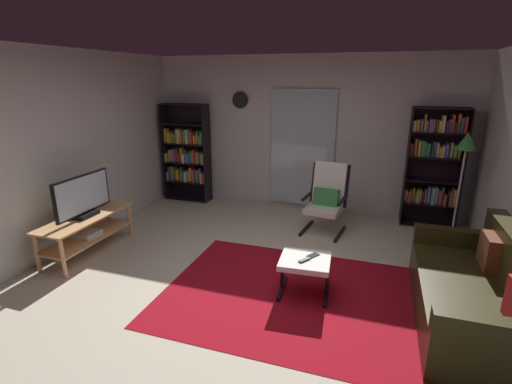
# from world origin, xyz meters

# --- Properties ---
(ground_plane) EXTENTS (7.02, 7.02, 0.00)m
(ground_plane) POSITION_xyz_m (0.00, 0.00, 0.00)
(ground_plane) COLOR beige
(wall_back) EXTENTS (5.60, 0.06, 2.60)m
(wall_back) POSITION_xyz_m (0.00, 2.90, 1.30)
(wall_back) COLOR silver
(wall_back) RESTS_ON ground
(wall_left) EXTENTS (0.06, 6.00, 2.60)m
(wall_left) POSITION_xyz_m (-2.70, 0.00, 1.30)
(wall_left) COLOR silver
(wall_left) RESTS_ON ground
(glass_door_panel) EXTENTS (1.10, 0.01, 2.00)m
(glass_door_panel) POSITION_xyz_m (-0.02, 2.83, 1.05)
(glass_door_panel) COLOR silver
(area_rug) EXTENTS (2.65, 2.07, 0.01)m
(area_rug) POSITION_xyz_m (0.45, -0.02, 0.00)
(area_rug) COLOR maroon
(area_rug) RESTS_ON ground
(tv_stand) EXTENTS (0.48, 1.34, 0.52)m
(tv_stand) POSITION_xyz_m (-2.28, 0.13, 0.34)
(tv_stand) COLOR tan
(tv_stand) RESTS_ON ground
(television) EXTENTS (0.20, 0.91, 0.55)m
(television) POSITION_xyz_m (-2.28, 0.14, 0.77)
(television) COLOR black
(television) RESTS_ON tv_stand
(bookshelf_near_tv) EXTENTS (0.86, 0.30, 1.78)m
(bookshelf_near_tv) POSITION_xyz_m (-2.14, 2.62, 0.86)
(bookshelf_near_tv) COLOR black
(bookshelf_near_tv) RESTS_ON ground
(bookshelf_near_sofa) EXTENTS (0.80, 0.30, 1.82)m
(bookshelf_near_sofa) POSITION_xyz_m (2.04, 2.62, 0.99)
(bookshelf_near_sofa) COLOR black
(bookshelf_near_sofa) RESTS_ON ground
(leather_sofa) EXTENTS (0.89, 1.88, 0.86)m
(leather_sofa) POSITION_xyz_m (2.22, 0.07, 0.30)
(leather_sofa) COLOR #2D2810
(leather_sofa) RESTS_ON ground
(lounge_armchair) EXTENTS (0.64, 0.72, 1.02)m
(lounge_armchair) POSITION_xyz_m (0.55, 1.90, 0.53)
(lounge_armchair) COLOR black
(lounge_armchair) RESTS_ON ground
(ottoman) EXTENTS (0.55, 0.52, 0.41)m
(ottoman) POSITION_xyz_m (0.59, 0.07, 0.34)
(ottoman) COLOR white
(ottoman) RESTS_ON ground
(tv_remote) EXTENTS (0.11, 0.14, 0.02)m
(tv_remote) POSITION_xyz_m (0.60, 0.02, 0.42)
(tv_remote) COLOR black
(tv_remote) RESTS_ON ottoman
(cell_phone) EXTENTS (0.13, 0.15, 0.01)m
(cell_phone) POSITION_xyz_m (0.66, 0.17, 0.41)
(cell_phone) COLOR black
(cell_phone) RESTS_ON ottoman
(floor_lamp_by_shelf) EXTENTS (0.23, 0.23, 1.58)m
(floor_lamp_by_shelf) POSITION_xyz_m (2.28, 1.85, 1.32)
(floor_lamp_by_shelf) COLOR #A5A5AD
(floor_lamp_by_shelf) RESTS_ON ground
(wall_clock) EXTENTS (0.29, 0.03, 0.29)m
(wall_clock) POSITION_xyz_m (-1.15, 2.82, 1.85)
(wall_clock) COLOR silver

